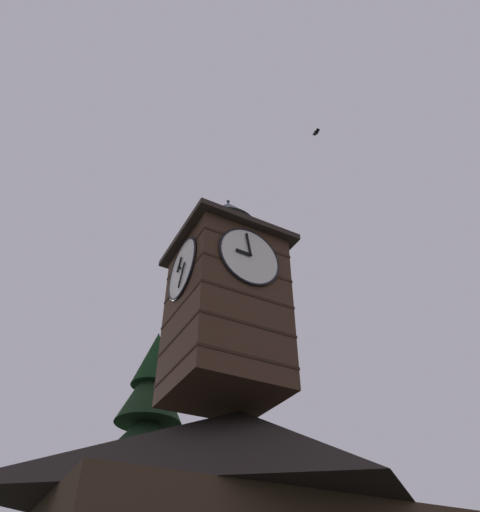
% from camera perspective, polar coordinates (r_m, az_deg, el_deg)
% --- Properties ---
extents(clock_tower, '(4.38, 4.38, 9.33)m').
position_cam_1_polar(clock_tower, '(17.95, -1.76, -5.34)').
color(clock_tower, '#422B1E').
rests_on(clock_tower, building_main).
extents(pine_tree_behind, '(7.18, 7.18, 13.96)m').
position_cam_1_polar(pine_tree_behind, '(22.76, -12.37, -27.58)').
color(pine_tree_behind, '#473323').
rests_on(pine_tree_behind, ground_plane).
extents(moon, '(1.78, 1.78, 1.78)m').
position_cam_1_polar(moon, '(51.19, -0.07, -24.80)').
color(moon, silver).
extents(flying_bird_high, '(0.27, 0.46, 0.15)m').
position_cam_1_polar(flying_bird_high, '(26.03, 9.29, 14.68)').
color(flying_bird_high, black).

